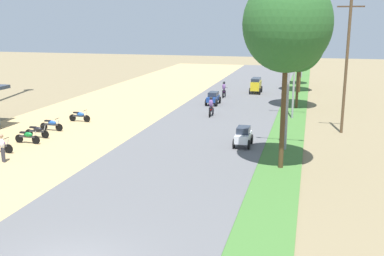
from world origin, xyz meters
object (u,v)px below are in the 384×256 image
object	(u,v)px
median_tree_third	(302,27)
motorbike_ahead_second	(224,90)
median_tree_nearest	(287,24)
car_van_yellow	(256,85)
utility_pole_near	(346,65)
median_tree_second	(300,39)
streetlamp_far	(303,47)
parked_motorbike_fourth	(52,124)
car_hatchback_white	(243,136)
streetlamp_mid	(295,60)
motorbike_foreground_rider	(211,107)
parked_motorbike_nearest	(0,145)
streetlamp_near	(288,82)
pedestrian_on_shoulder	(2,147)
parked_motorbike_fifth	(80,116)
car_sedan_blue	(213,98)
parked_motorbike_second	(28,136)
parked_motorbike_third	(37,131)

from	to	relation	value
median_tree_third	motorbike_ahead_second	xyz separation A→B (m)	(-7.40, -5.57, -6.32)
median_tree_nearest	median_tree_third	xyz separation A→B (m)	(0.11, 27.41, -0.49)
car_van_yellow	utility_pole_near	bearing A→B (deg)	-63.35
median_tree_second	streetlamp_far	xyz separation A→B (m)	(-0.16, 23.31, -1.95)
median_tree_third	parked_motorbike_fourth	bearing A→B (deg)	-125.94
median_tree_nearest	car_hatchback_white	world-z (taller)	median_tree_nearest
streetlamp_mid	streetlamp_far	distance (m)	28.03
motorbike_foreground_rider	car_van_yellow	bearing A→B (deg)	80.86
median_tree_second	streetlamp_mid	world-z (taller)	median_tree_second
parked_motorbike_nearest	streetlamp_mid	xyz separation A→B (m)	(16.62, 14.64, 4.21)
median_tree_third	car_hatchback_white	size ratio (longest dim) A/B	4.52
median_tree_nearest	streetlamp_near	xyz separation A→B (m)	(0.02, 3.69, -3.41)
parked_motorbike_nearest	median_tree_second	bearing A→B (deg)	49.08
pedestrian_on_shoulder	parked_motorbike_fifth	bearing A→B (deg)	94.88
streetlamp_near	motorbike_ahead_second	bearing A→B (deg)	111.93
car_sedan_blue	parked_motorbike_fourth	bearing A→B (deg)	-124.69
parked_motorbike_nearest	car_van_yellow	world-z (taller)	car_van_yellow
parked_motorbike_second	median_tree_second	distance (m)	24.37
median_tree_nearest	median_tree_third	size ratio (longest dim) A/B	1.11
pedestrian_on_shoulder	car_van_yellow	bearing A→B (deg)	69.23
parked_motorbike_second	streetlamp_far	bearing A→B (deg)	68.11
parked_motorbike_nearest	streetlamp_far	size ratio (longest dim) A/B	0.25
parked_motorbike_second	pedestrian_on_shoulder	world-z (taller)	pedestrian_on_shoulder
parked_motorbike_nearest	parked_motorbike_fourth	world-z (taller)	same
median_tree_second	parked_motorbike_fourth	bearing A→B (deg)	-140.99
utility_pole_near	motorbike_ahead_second	bearing A→B (deg)	131.09
car_van_yellow	streetlamp_far	bearing A→B (deg)	74.30
parked_motorbike_fifth	parked_motorbike_third	bearing A→B (deg)	-93.84
car_van_yellow	median_tree_third	bearing A→B (deg)	23.80
parked_motorbike_nearest	car_hatchback_white	bearing A→B (deg)	20.25
median_tree_third	streetlamp_near	size ratio (longest dim) A/B	1.25
median_tree_third	streetlamp_far	distance (m)	14.14
parked_motorbike_second	motorbike_ahead_second	distance (m)	22.84
streetlamp_near	streetlamp_far	distance (m)	37.56
streetlamp_far	motorbike_ahead_second	size ratio (longest dim) A/B	4.05
median_tree_third	streetlamp_mid	distance (m)	14.39
parked_motorbike_third	pedestrian_on_shoulder	xyz separation A→B (m)	(1.26, -5.27, 0.41)
median_tree_nearest	motorbike_foreground_rider	xyz separation A→B (m)	(-6.55, 12.26, -6.81)
parked_motorbike_fifth	motorbike_ahead_second	world-z (taller)	motorbike_ahead_second
utility_pole_near	parked_motorbike_fifth	bearing A→B (deg)	-175.02
parked_motorbike_nearest	parked_motorbike_fifth	world-z (taller)	same
streetlamp_near	motorbike_foreground_rider	distance (m)	11.32
pedestrian_on_shoulder	car_hatchback_white	world-z (taller)	pedestrian_on_shoulder
parked_motorbike_second	car_hatchback_white	size ratio (longest dim) A/B	0.90
median_tree_third	motorbike_ahead_second	bearing A→B (deg)	-143.05
parked_motorbike_third	parked_motorbike_fifth	world-z (taller)	same
car_sedan_blue	motorbike_ahead_second	xyz separation A→B (m)	(0.22, 4.34, 0.11)
utility_pole_near	streetlamp_near	bearing A→B (deg)	-122.93
median_tree_second	streetlamp_near	distance (m)	14.39
motorbike_ahead_second	streetlamp_mid	bearing A→B (deg)	-49.70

